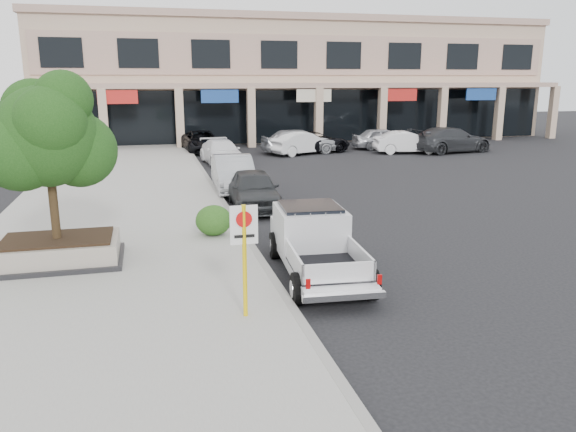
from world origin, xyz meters
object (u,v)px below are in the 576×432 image
at_px(pickup_truck, 318,245).
at_px(lot_car_c, 451,140).
at_px(planter, 58,251).
at_px(no_parking_sign, 244,245).
at_px(lot_car_a, 299,141).
at_px(lot_car_d, 314,142).
at_px(lot_car_e, 383,138).
at_px(lot_car_f, 408,142).
at_px(curb_car_b, 233,173).
at_px(curb_car_c, 222,152).
at_px(lot_car_b, 301,143).
at_px(curb_car_a, 254,189).
at_px(curb_car_d, 202,141).
at_px(planter_tree, 54,136).

relative_size(pickup_truck, lot_car_c, 0.90).
distance_m(planter, lot_car_c, 28.89).
height_order(planter, no_parking_sign, no_parking_sign).
distance_m(pickup_truck, lot_car_a, 23.46).
bearing_deg(lot_car_d, lot_car_e, -97.65).
bearing_deg(lot_car_c, pickup_truck, 132.72).
distance_m(lot_car_d, lot_car_f, 6.17).
height_order(pickup_truck, curb_car_b, pickup_truck).
distance_m(planter, curb_car_c, 18.33).
distance_m(lot_car_a, lot_car_e, 6.42).
xyz_separation_m(lot_car_a, lot_car_e, (6.36, 0.88, -0.10)).
relative_size(no_parking_sign, lot_car_b, 0.51).
bearing_deg(planter, lot_car_f, 44.82).
distance_m(no_parking_sign, curb_car_b, 13.86).
xyz_separation_m(curb_car_a, lot_car_e, (12.20, 15.85, 0.01)).
bearing_deg(curb_car_c, lot_car_f, 3.04).
xyz_separation_m(curb_car_d, lot_car_c, (16.02, -4.33, 0.13)).
xyz_separation_m(curb_car_b, curb_car_d, (0.02, 13.80, -0.07)).
height_order(curb_car_a, lot_car_a, lot_car_a).
bearing_deg(lot_car_d, planter_tree, 133.29).
relative_size(planter_tree, lot_car_a, 0.81).
xyz_separation_m(curb_car_a, lot_car_d, (6.93, 15.22, -0.03)).
bearing_deg(lot_car_e, curb_car_d, 86.88).
xyz_separation_m(curb_car_c, lot_car_d, (6.61, 3.69, 0.02)).
bearing_deg(lot_car_f, curb_car_b, 136.17).
bearing_deg(planter, planter_tree, 48.97).
bearing_deg(pickup_truck, curb_car_a, 95.23).
xyz_separation_m(no_parking_sign, lot_car_f, (14.89, 23.40, -0.91)).
distance_m(curb_car_c, lot_car_f, 12.61).
xyz_separation_m(no_parking_sign, curb_car_d, (1.89, 27.50, -0.93)).
distance_m(planter_tree, lot_car_f, 26.75).
relative_size(planter, curb_car_d, 0.63).
bearing_deg(lot_car_c, no_parking_sign, 131.94).
distance_m(curb_car_b, curb_car_c, 7.93).
bearing_deg(curb_car_c, lot_car_e, 14.90).
height_order(no_parking_sign, lot_car_b, no_parking_sign).
distance_m(curb_car_b, lot_car_e, 17.43).
bearing_deg(curb_car_d, pickup_truck, -94.45).
relative_size(no_parking_sign, curb_car_c, 0.49).
distance_m(curb_car_c, lot_car_b, 6.35).
distance_m(no_parking_sign, lot_car_b, 25.91).
relative_size(no_parking_sign, lot_car_e, 0.53).
bearing_deg(curb_car_c, lot_car_c, 0.65).
relative_size(curb_car_b, lot_car_f, 1.07).
xyz_separation_m(pickup_truck, curb_car_a, (-0.13, 7.78, -0.08)).
relative_size(lot_car_c, lot_car_f, 1.31).
height_order(lot_car_c, lot_car_e, lot_car_c).
bearing_deg(lot_car_b, lot_car_a, -14.82).
distance_m(curb_car_a, lot_car_e, 20.00).
height_order(curb_car_b, lot_car_f, curb_car_b).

